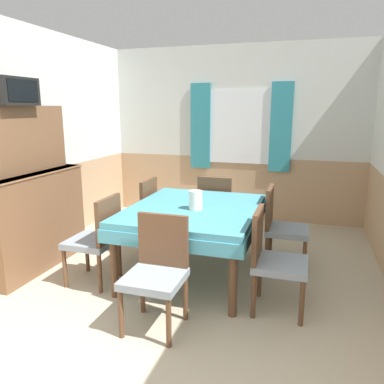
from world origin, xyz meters
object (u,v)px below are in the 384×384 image
(chair_head_near, at_px, (157,269))
(chair_left_near, at_px, (98,237))
(chair_left_far, at_px, (139,212))
(chair_right_near, at_px, (273,257))
(dining_table, at_px, (194,216))
(tv, at_px, (11,91))
(sideboard, at_px, (28,201))
(chair_right_far, at_px, (281,225))
(chair_head_window, at_px, (217,207))
(vase, at_px, (196,200))

(chair_head_near, bearing_deg, chair_left_near, -31.06)
(chair_left_far, bearing_deg, chair_right_near, -119.21)
(dining_table, distance_m, chair_left_near, 0.97)
(chair_head_near, height_order, tv, tv)
(chair_head_near, height_order, sideboard, sideboard)
(chair_right_near, distance_m, chair_head_near, 0.97)
(dining_table, bearing_deg, chair_right_near, -29.21)
(chair_left_near, bearing_deg, chair_right_far, -60.79)
(chair_left_far, distance_m, tv, 1.86)
(chair_left_far, height_order, chair_right_near, same)
(chair_head_window, bearing_deg, chair_head_near, -90.00)
(chair_left_near, distance_m, sideboard, 0.95)
(dining_table, relative_size, chair_head_window, 1.77)
(chair_left_far, relative_size, tv, 1.82)
(dining_table, relative_size, sideboard, 0.90)
(chair_left_near, bearing_deg, chair_right_near, -90.00)
(chair_left_far, distance_m, chair_right_near, 1.91)
(chair_right_far, distance_m, tv, 3.03)
(sideboard, bearing_deg, chair_left_far, 41.27)
(chair_left_near, bearing_deg, chair_head_near, -121.06)
(chair_left_near, relative_size, vase, 4.69)
(chair_left_far, bearing_deg, chair_head_window, -58.94)
(chair_head_window, height_order, chair_head_near, same)
(chair_left_near, height_order, vase, vase)
(chair_left_far, xyz_separation_m, chair_right_far, (1.67, 0.00, 0.00))
(vase, bearing_deg, chair_left_near, -156.79)
(chair_left_near, xyz_separation_m, chair_head_window, (0.83, 1.43, 0.00))
(chair_head_window, bearing_deg, dining_table, -90.00)
(chair_left_far, relative_size, chair_head_near, 1.00)
(sideboard, relative_size, vase, 9.18)
(dining_table, height_order, chair_head_window, chair_head_window)
(chair_right_far, height_order, tv, tv)
(chair_right_near, bearing_deg, dining_table, -119.21)
(chair_head_window, bearing_deg, chair_left_far, -148.94)
(tv, bearing_deg, vase, 11.00)
(chair_left_near, distance_m, chair_right_near, 1.67)
(chair_left_near, relative_size, chair_left_far, 1.00)
(chair_left_far, bearing_deg, tv, 135.55)
(chair_left_far, xyz_separation_m, chair_head_window, (0.83, 0.50, 0.00))
(dining_table, relative_size, vase, 8.29)
(dining_table, relative_size, chair_right_near, 1.77)
(chair_left_near, bearing_deg, tv, 87.74)
(chair_head_window, relative_size, sideboard, 0.51)
(chair_right_far, height_order, chair_head_near, same)
(chair_left_near, relative_size, chair_right_near, 1.00)
(dining_table, distance_m, sideboard, 1.77)
(chair_right_near, distance_m, vase, 0.94)
(dining_table, relative_size, chair_left_far, 1.77)
(chair_left_far, relative_size, vase, 4.69)
(chair_right_near, xyz_separation_m, sideboard, (-2.57, 0.14, 0.26))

